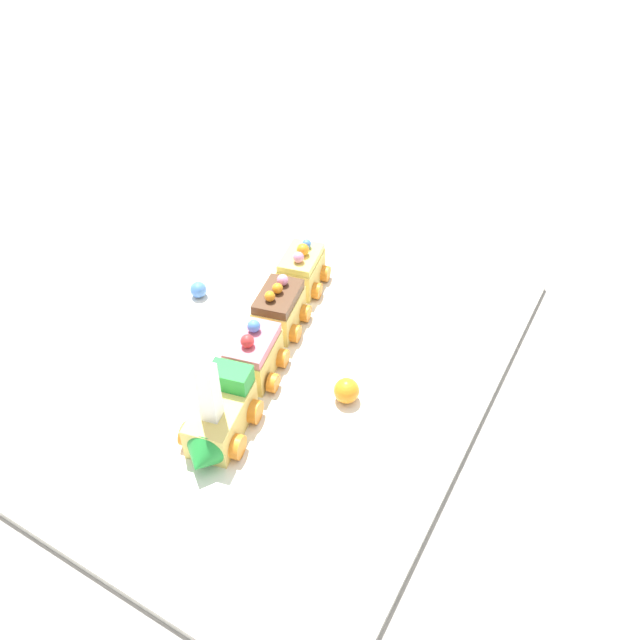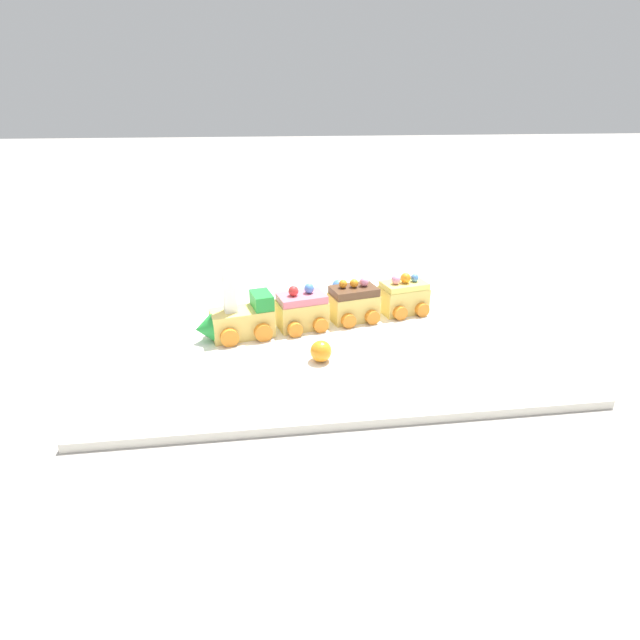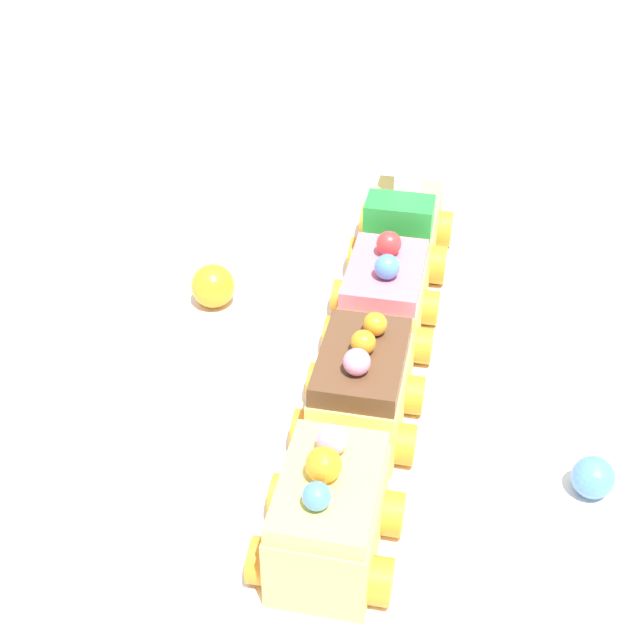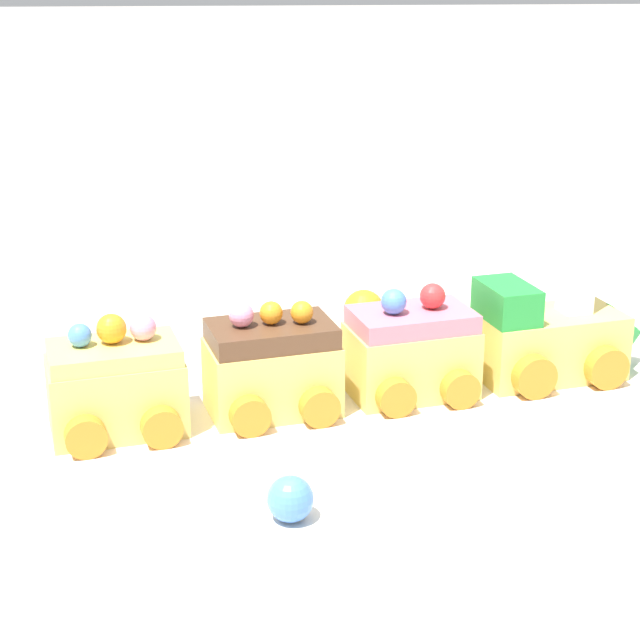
{
  "view_description": "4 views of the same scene",
  "coord_description": "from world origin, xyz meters",
  "views": [
    {
      "loc": [
        0.48,
        0.31,
        0.58
      ],
      "look_at": [
        -0.05,
        0.01,
        0.06
      ],
      "focal_mm": 35.0,
      "sensor_mm": 36.0,
      "label": 1
    },
    {
      "loc": [
        0.11,
        0.72,
        0.36
      ],
      "look_at": [
        0.01,
        0.01,
        0.04
      ],
      "focal_mm": 28.0,
      "sensor_mm": 36.0,
      "label": 2
    },
    {
      "loc": [
        -0.42,
        -0.2,
        0.39
      ],
      "look_at": [
        0.0,
        -0.0,
        0.04
      ],
      "focal_mm": 50.0,
      "sensor_mm": 36.0,
      "label": 3
    },
    {
      "loc": [
        -0.08,
        -0.67,
        0.29
      ],
      "look_at": [
        -0.02,
        -0.01,
        0.05
      ],
      "focal_mm": 60.0,
      "sensor_mm": 36.0,
      "label": 4
    }
  ],
  "objects": [
    {
      "name": "display_board",
      "position": [
        0.0,
        0.0,
        0.01
      ],
      "size": [
        0.67,
        0.48,
        0.01
      ],
      "primitive_type": "cube",
      "color": "white",
      "rests_on": "ground_plane"
    },
    {
      "name": "ground_plane",
      "position": [
        0.0,
        0.0,
        0.0
      ],
      "size": [
        10.0,
        10.0,
        0.0
      ],
      "primitive_type": "plane",
      "color": "gray"
    },
    {
      "name": "gumball_blue",
      "position": [
        -0.05,
        -0.19,
        0.02
      ],
      "size": [
        0.02,
        0.02,
        0.02
      ],
      "primitive_type": "sphere",
      "color": "#4C84E0",
      "rests_on": "display_board"
    },
    {
      "name": "cake_train_locomotive",
      "position": [
        0.14,
        -0.01,
        0.04
      ],
      "size": [
        0.13,
        0.09,
        0.12
      ],
      "rotation": [
        0.0,
        0.0,
        0.22
      ],
      "color": "#EACC66",
      "rests_on": "display_board"
    },
    {
      "name": "cake_car_strawberry",
      "position": [
        0.04,
        -0.04,
        0.04
      ],
      "size": [
        0.09,
        0.08,
        0.07
      ],
      "rotation": [
        0.0,
        0.0,
        0.22
      ],
      "color": "#EACC66",
      "rests_on": "display_board"
    },
    {
      "name": "cake_car_lemon",
      "position": [
        -0.15,
        -0.08,
        0.04
      ],
      "size": [
        0.09,
        0.08,
        0.07
      ],
      "rotation": [
        0.0,
        0.0,
        0.22
      ],
      "color": "#EACC66",
      "rests_on": "display_board"
    },
    {
      "name": "cake_car_chocolate",
      "position": [
        -0.06,
        -0.06,
        0.04
      ],
      "size": [
        0.09,
        0.08,
        0.07
      ],
      "rotation": [
        0.0,
        0.0,
        0.22
      ],
      "color": "#EACC66",
      "rests_on": "display_board"
    },
    {
      "name": "gumball_orange",
      "position": [
        0.02,
        0.09,
        0.03
      ],
      "size": [
        0.03,
        0.03,
        0.03
      ],
      "primitive_type": "sphere",
      "color": "orange",
      "rests_on": "display_board"
    }
  ]
}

